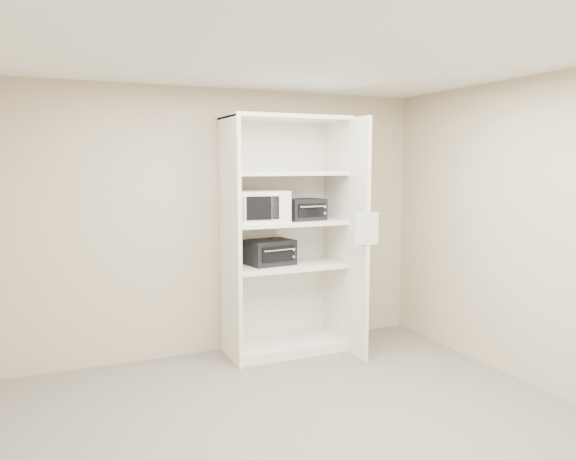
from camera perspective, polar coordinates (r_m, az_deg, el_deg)
name	(u,v)px	position (r m, az deg, el deg)	size (l,w,h in m)	color
floor	(300,432)	(4.34, 1.27, -19.87)	(4.50, 4.00, 0.01)	slate
ceiling	(301,51)	(3.95, 1.38, 17.75)	(4.50, 4.00, 0.01)	white
wall_back	(219,222)	(5.79, -7.06, 0.79)	(4.50, 0.02, 2.70)	beige
wall_front	(525,323)	(2.31, 22.98, -8.70)	(4.50, 0.02, 2.70)	beige
wall_right	(538,233)	(5.28, 24.06, -0.32)	(0.02, 4.00, 2.70)	beige
shelving_unit	(290,243)	(5.77, 0.18, -1.38)	(1.24, 0.92, 2.42)	white
microwave	(260,206)	(5.55, -2.86, 2.40)	(0.52, 0.40, 0.31)	white
toaster_oven_upper	(305,209)	(5.77, 1.69, 2.10)	(0.38, 0.29, 0.22)	black
toaster_oven_lower	(270,252)	(5.75, -1.87, -2.26)	(0.45, 0.34, 0.25)	black
paper_sign	(367,229)	(5.44, 8.05, 0.13)	(0.24, 0.01, 0.31)	white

